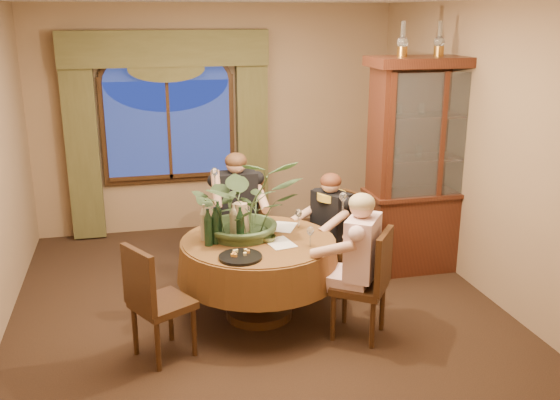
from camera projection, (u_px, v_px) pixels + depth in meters
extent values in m
plane|color=black|center=(258.00, 308.00, 5.90)|extent=(5.00, 5.00, 0.00)
plane|color=#8F7354|center=(216.00, 119.00, 7.82)|extent=(4.50, 0.00, 4.50)
plane|color=#8F7354|center=(485.00, 152.00, 6.00)|extent=(0.00, 5.00, 5.00)
cube|color=#4A4824|center=(82.00, 145.00, 7.41)|extent=(0.38, 0.14, 2.32)
cube|color=#4A4824|center=(252.00, 137.00, 7.87)|extent=(0.38, 0.14, 2.32)
cylinder|color=maroon|center=(259.00, 278.00, 5.65)|extent=(1.77, 1.77, 0.75)
cube|color=#36170E|center=(430.00, 166.00, 6.55)|extent=(1.40, 0.55, 2.27)
cube|color=black|center=(359.00, 284.00, 5.28)|extent=(0.59, 0.59, 0.96)
cube|color=black|center=(342.00, 244.00, 6.19)|extent=(0.55, 0.55, 0.96)
cube|color=black|center=(247.00, 231.00, 6.57)|extent=(0.45, 0.45, 0.96)
cube|color=black|center=(163.00, 301.00, 4.97)|extent=(0.57, 0.57, 0.96)
imported|color=#395330|center=(245.00, 167.00, 5.49)|extent=(0.99, 1.10, 0.85)
imported|color=#505B2B|center=(267.00, 239.00, 5.49)|extent=(0.15, 0.15, 0.05)
cylinder|color=black|center=(240.00, 257.00, 5.11)|extent=(0.36, 0.36, 0.02)
cylinder|color=black|center=(218.00, 219.00, 5.57)|extent=(0.07, 0.07, 0.33)
cylinder|color=black|center=(240.00, 225.00, 5.40)|extent=(0.07, 0.07, 0.33)
cylinder|color=black|center=(208.00, 227.00, 5.35)|extent=(0.07, 0.07, 0.33)
cylinder|color=tan|center=(204.00, 222.00, 5.48)|extent=(0.07, 0.07, 0.33)
cylinder|color=black|center=(215.00, 225.00, 5.40)|extent=(0.07, 0.07, 0.33)
cylinder|color=tan|center=(234.00, 222.00, 5.49)|extent=(0.07, 0.07, 0.33)
cube|color=white|center=(280.00, 243.00, 5.44)|extent=(0.27, 0.34, 0.00)
cube|color=white|center=(283.00, 227.00, 5.85)|extent=(0.33, 0.36, 0.00)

